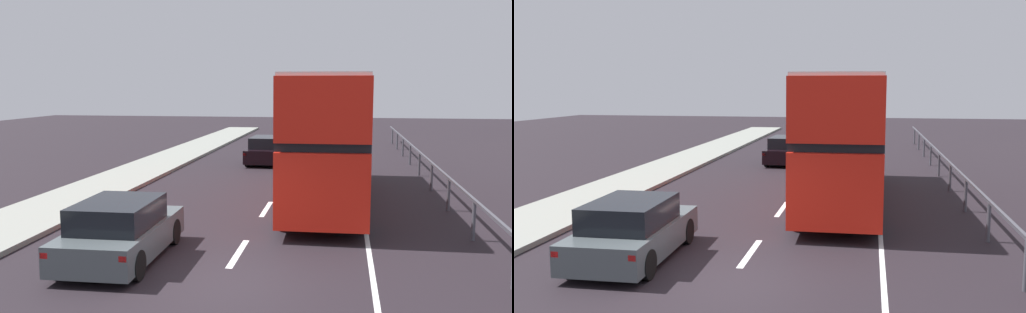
% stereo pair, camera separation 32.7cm
% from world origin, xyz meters
% --- Properties ---
extents(ground_plane, '(73.93, 120.00, 0.10)m').
position_xyz_m(ground_plane, '(0.00, 0.00, -0.05)').
color(ground_plane, black).
extents(lane_paint_markings, '(3.24, 46.00, 0.01)m').
position_xyz_m(lane_paint_markings, '(1.88, 9.00, 0.00)').
color(lane_paint_markings, silver).
rests_on(lane_paint_markings, ground).
extents(bridge_side_railing, '(0.10, 42.00, 1.10)m').
position_xyz_m(bridge_side_railing, '(5.81, 9.00, 0.89)').
color(bridge_side_railing, '#47464E').
rests_on(bridge_side_railing, ground).
extents(double_decker_bus_red, '(2.64, 11.48, 4.33)m').
position_xyz_m(double_decker_bus_red, '(1.83, 8.35, 2.32)').
color(double_decker_bus_red, red).
rests_on(double_decker_bus_red, ground).
extents(hatchback_car_near, '(1.93, 4.11, 1.42)m').
position_xyz_m(hatchback_car_near, '(-2.57, 0.82, 0.68)').
color(hatchback_car_near, '#4A5256').
rests_on(hatchback_car_near, ground).
extents(sedan_car_ahead, '(1.99, 4.22, 1.40)m').
position_xyz_m(sedan_car_ahead, '(-1.39, 17.21, 0.67)').
color(sedan_car_ahead, black).
rests_on(sedan_car_ahead, ground).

